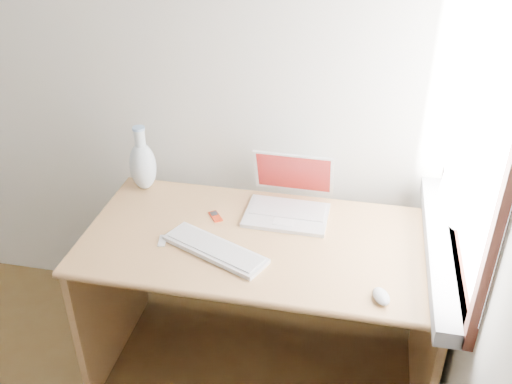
% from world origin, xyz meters
% --- Properties ---
extents(back_wall, '(3.50, 0.04, 2.60)m').
position_xyz_m(back_wall, '(0.00, 1.75, 1.30)').
color(back_wall, white).
rests_on(back_wall, floor).
extents(window, '(0.11, 0.99, 1.10)m').
position_xyz_m(window, '(1.72, 1.30, 1.28)').
color(window, silver).
rests_on(window, right_wall).
extents(desk, '(1.38, 0.69, 0.73)m').
position_xyz_m(desk, '(1.03, 1.37, 0.52)').
color(desk, tan).
rests_on(desk, floor).
extents(laptop, '(0.34, 0.28, 0.23)m').
position_xyz_m(laptop, '(1.10, 1.51, 0.78)').
color(laptop, white).
rests_on(laptop, desk).
extents(external_keyboard, '(0.43, 0.29, 0.02)m').
position_xyz_m(external_keyboard, '(0.88, 1.18, 0.74)').
color(external_keyboard, white).
rests_on(external_keyboard, desk).
extents(mouse, '(0.08, 0.10, 0.03)m').
position_xyz_m(mouse, '(1.49, 1.03, 0.74)').
color(mouse, white).
rests_on(mouse, desk).
extents(ipod, '(0.07, 0.08, 0.01)m').
position_xyz_m(ipod, '(0.82, 1.40, 0.73)').
color(ipod, '#A2230B').
rests_on(ipod, desk).
extents(cable_coil, '(0.13, 0.13, 0.01)m').
position_xyz_m(cable_coil, '(0.74, 1.26, 0.73)').
color(cable_coil, white).
rests_on(cable_coil, desk).
extents(remote, '(0.04, 0.08, 0.01)m').
position_xyz_m(remote, '(0.66, 1.20, 0.73)').
color(remote, white).
rests_on(remote, desk).
extents(vase, '(0.12, 0.12, 0.30)m').
position_xyz_m(vase, '(0.45, 1.56, 0.85)').
color(vase, silver).
rests_on(vase, desk).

